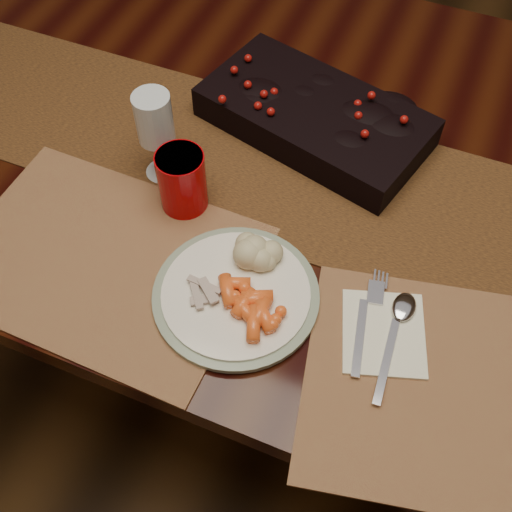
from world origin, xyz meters
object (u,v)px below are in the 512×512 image
at_px(red_cup, 182,181).
at_px(wine_glass, 157,137).
at_px(mashed_potatoes, 255,251).
at_px(centerpiece, 315,113).
at_px(dinner_plate, 236,295).
at_px(dining_table, 312,276).
at_px(baby_carrots, 248,308).
at_px(napkin, 384,333).
at_px(turkey_shreds, 198,286).
at_px(placemat_main, 472,393).

relative_size(red_cup, wine_glass, 0.64).
bearing_deg(mashed_potatoes, centerpiece, 92.90).
xyz_separation_m(dinner_plate, wine_glass, (-0.21, 0.18, 0.07)).
relative_size(dining_table, red_cup, 17.48).
xyz_separation_m(baby_carrots, wine_glass, (-0.24, 0.20, 0.05)).
bearing_deg(napkin, wine_glass, 141.98).
bearing_deg(dining_table, mashed_potatoes, -96.06).
height_order(dining_table, mashed_potatoes, mashed_potatoes).
xyz_separation_m(dinner_plate, turkey_shreds, (-0.05, -0.02, 0.02)).
bearing_deg(wine_glass, placemat_main, -19.25).
distance_m(mashed_potatoes, turkey_shreds, 0.10).
distance_m(dining_table, dinner_plate, 0.50).
distance_m(napkin, wine_glass, 0.46).
xyz_separation_m(centerpiece, mashed_potatoes, (0.02, -0.31, -0.00)).
bearing_deg(baby_carrots, mashed_potatoes, 106.69).
xyz_separation_m(dinner_plate, napkin, (0.21, 0.02, -0.00)).
relative_size(dinner_plate, red_cup, 2.34).
distance_m(placemat_main, napkin, 0.14).
distance_m(turkey_shreds, wine_glass, 0.26).
distance_m(turkey_shreds, napkin, 0.27).
bearing_deg(dinner_plate, wine_glass, 139.63).
relative_size(placemat_main, turkey_shreds, 5.67).
bearing_deg(dining_table, centerpiece, 132.56).
height_order(dinner_plate, baby_carrots, baby_carrots).
bearing_deg(turkey_shreds, dinner_plate, 18.89).
distance_m(dining_table, baby_carrots, 0.53).
bearing_deg(centerpiece, red_cup, -119.83).
bearing_deg(mashed_potatoes, red_cup, 154.72).
bearing_deg(napkin, turkey_shreds, 170.93).
xyz_separation_m(centerpiece, turkey_shreds, (-0.04, -0.38, -0.01)).
xyz_separation_m(centerpiece, baby_carrots, (0.04, -0.39, -0.01)).
relative_size(dining_table, napkin, 13.69).
bearing_deg(napkin, dining_table, 103.63).
xyz_separation_m(turkey_shreds, red_cup, (-0.10, 0.15, 0.03)).
bearing_deg(placemat_main, mashed_potatoes, 155.68).
bearing_deg(wine_glass, turkey_shreds, -50.88).
xyz_separation_m(dining_table, red_cup, (-0.18, -0.19, 0.43)).
height_order(dinner_plate, red_cup, red_cup).
bearing_deg(mashed_potatoes, dining_table, 83.94).
relative_size(dinner_plate, wine_glass, 1.48).
distance_m(dining_table, wine_glass, 0.53).
distance_m(dinner_plate, red_cup, 0.20).
relative_size(placemat_main, napkin, 3.36).
height_order(dining_table, dinner_plate, dinner_plate).
bearing_deg(red_cup, napkin, -16.74).
relative_size(centerpiece, red_cup, 3.71).
distance_m(dining_table, turkey_shreds, 0.53).
relative_size(centerpiece, napkin, 2.91).
relative_size(centerpiece, baby_carrots, 3.40).
bearing_deg(turkey_shreds, placemat_main, 0.27).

